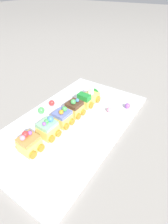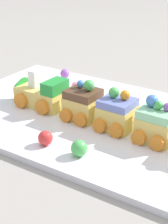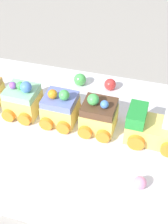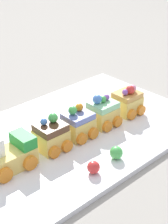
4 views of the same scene
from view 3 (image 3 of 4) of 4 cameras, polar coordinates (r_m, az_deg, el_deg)
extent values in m
plane|color=gray|center=(0.60, -1.73, -4.10)|extent=(10.00, 10.00, 0.00)
cube|color=white|center=(0.59, -1.74, -3.69)|extent=(0.67, 0.39, 0.01)
cube|color=#EACC66|center=(0.57, 12.90, -3.54)|extent=(0.11, 0.06, 0.04)
cube|color=green|center=(0.55, 9.68, -0.53)|extent=(0.03, 0.05, 0.02)
cube|color=white|center=(0.55, 15.18, -1.88)|extent=(0.02, 0.02, 0.02)
cylinder|color=orange|center=(0.55, 9.47, -5.55)|extent=(0.03, 0.01, 0.03)
cylinder|color=orange|center=(0.60, 10.56, -1.13)|extent=(0.03, 0.01, 0.03)
cube|color=#EACC66|center=(0.58, 2.73, -1.29)|extent=(0.06, 0.06, 0.04)
cube|color=brown|center=(0.56, 2.82, 0.89)|extent=(0.06, 0.06, 0.02)
sphere|color=#4CBC56|center=(0.55, 1.69, 2.30)|extent=(0.02, 0.02, 0.02)
sphere|color=#4C84E0|center=(0.54, 3.77, 1.39)|extent=(0.02, 0.02, 0.02)
cylinder|color=orange|center=(0.56, 3.50, -4.47)|extent=(0.03, 0.01, 0.03)
cylinder|color=orange|center=(0.61, 5.06, -0.19)|extent=(0.03, 0.01, 0.03)
cylinder|color=orange|center=(0.57, 0.17, -3.75)|extent=(0.03, 0.01, 0.03)
cylinder|color=orange|center=(0.61, 1.97, 0.43)|extent=(0.03, 0.01, 0.03)
cube|color=#EACC66|center=(0.60, -4.30, 0.17)|extent=(0.06, 0.06, 0.04)
cube|color=#6B7AC6|center=(0.58, -4.44, 2.27)|extent=(0.06, 0.06, 0.01)
sphere|color=orange|center=(0.57, -5.78, 3.28)|extent=(0.02, 0.02, 0.02)
sphere|color=#4CBC56|center=(0.56, -3.65, 3.11)|extent=(0.02, 0.02, 0.02)
cylinder|color=orange|center=(0.58, -3.81, -2.87)|extent=(0.03, 0.01, 0.03)
cylinder|color=orange|center=(0.62, -1.74, 1.18)|extent=(0.03, 0.01, 0.03)
cylinder|color=orange|center=(0.59, -6.93, -2.18)|extent=(0.03, 0.01, 0.03)
cylinder|color=orange|center=(0.63, -4.66, 1.76)|extent=(0.03, 0.01, 0.03)
cube|color=#EACC66|center=(0.62, -11.04, 1.56)|extent=(0.06, 0.06, 0.04)
cube|color=#93DBA3|center=(0.61, -11.38, 3.63)|extent=(0.06, 0.06, 0.01)
sphere|color=#9956C6|center=(0.60, -12.90, 4.77)|extent=(0.01, 0.01, 0.01)
sphere|color=#4CBC56|center=(0.60, -11.57, 4.75)|extent=(0.02, 0.02, 0.02)
sphere|color=#4C84E0|center=(0.59, -10.55, 4.50)|extent=(0.02, 0.02, 0.02)
cylinder|color=orange|center=(0.60, -10.82, -1.29)|extent=(0.03, 0.01, 0.03)
cylinder|color=orange|center=(0.64, -8.34, 2.49)|extent=(0.03, 0.01, 0.03)
cylinder|color=orange|center=(0.62, -13.66, -0.65)|extent=(0.03, 0.01, 0.03)
cylinder|color=orange|center=(0.66, -11.04, 3.02)|extent=(0.03, 0.01, 0.03)
cylinder|color=orange|center=(0.68, -14.85, 3.75)|extent=(0.03, 0.01, 0.03)
sphere|color=pink|center=(0.50, 10.20, -12.61)|extent=(0.02, 0.02, 0.02)
sphere|color=red|center=(0.68, 4.79, 5.05)|extent=(0.03, 0.03, 0.03)
sphere|color=#4CBC56|center=(0.69, -0.75, 5.95)|extent=(0.03, 0.03, 0.03)
camera|label=1|loc=(0.56, -75.50, 16.80)|focal=28.00mm
camera|label=2|loc=(1.07, -11.33, 35.68)|focal=60.00mm
camera|label=4|loc=(1.00, 43.55, 34.92)|focal=60.00mm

